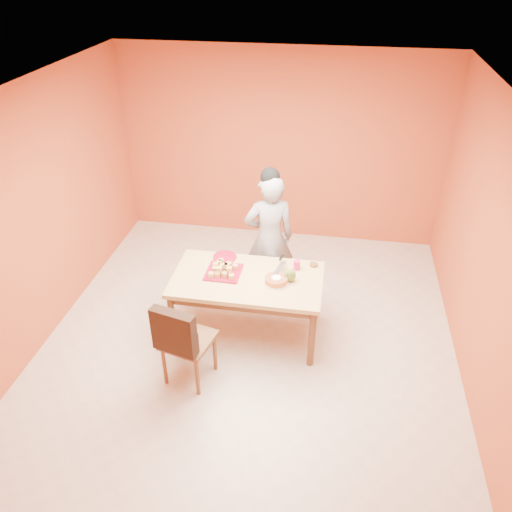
% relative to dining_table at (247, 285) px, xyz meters
% --- Properties ---
extents(floor, '(5.00, 5.00, 0.00)m').
position_rel_dining_table_xyz_m(floor, '(0.04, -0.17, -0.67)').
color(floor, beige).
rests_on(floor, ground).
extents(ceiling, '(5.00, 5.00, 0.00)m').
position_rel_dining_table_xyz_m(ceiling, '(0.04, -0.17, 2.03)').
color(ceiling, white).
rests_on(ceiling, wall_back).
extents(wall_back, '(4.50, 0.00, 4.50)m').
position_rel_dining_table_xyz_m(wall_back, '(0.04, 2.33, 0.68)').
color(wall_back, '#B74E2A').
rests_on(wall_back, floor).
extents(wall_left, '(0.00, 5.00, 5.00)m').
position_rel_dining_table_xyz_m(wall_left, '(-2.21, -0.17, 0.68)').
color(wall_left, '#B74E2A').
rests_on(wall_left, floor).
extents(wall_right, '(0.00, 5.00, 5.00)m').
position_rel_dining_table_xyz_m(wall_right, '(2.29, -0.17, 0.68)').
color(wall_right, '#B74E2A').
rests_on(wall_right, floor).
extents(dining_table, '(1.60, 0.90, 0.76)m').
position_rel_dining_table_xyz_m(dining_table, '(0.00, 0.00, 0.00)').
color(dining_table, tan).
rests_on(dining_table, floor).
extents(dining_chair, '(0.56, 0.63, 1.00)m').
position_rel_dining_table_xyz_m(dining_chair, '(-0.45, -0.78, -0.15)').
color(dining_chair, brown).
rests_on(dining_chair, floor).
extents(pastry_pile, '(0.33, 0.33, 0.11)m').
position_rel_dining_table_xyz_m(pastry_pile, '(-0.27, 0.05, 0.17)').
color(pastry_pile, tan).
rests_on(pastry_pile, pastry_platter).
extents(person, '(0.68, 0.55, 1.63)m').
position_rel_dining_table_xyz_m(person, '(0.12, 0.76, 0.15)').
color(person, gray).
rests_on(person, floor).
extents(pastry_platter, '(0.37, 0.37, 0.02)m').
position_rel_dining_table_xyz_m(pastry_platter, '(-0.27, 0.05, 0.11)').
color(pastry_platter, maroon).
rests_on(pastry_platter, dining_table).
extents(red_dinner_plate, '(0.35, 0.35, 0.02)m').
position_rel_dining_table_xyz_m(red_dinner_plate, '(-0.32, 0.35, 0.10)').
color(red_dinner_plate, maroon).
rests_on(red_dinner_plate, dining_table).
extents(white_cake_plate, '(0.35, 0.35, 0.01)m').
position_rel_dining_table_xyz_m(white_cake_plate, '(0.32, -0.04, 0.10)').
color(white_cake_plate, silver).
rests_on(white_cake_plate, dining_table).
extents(sponge_cake, '(0.31, 0.31, 0.05)m').
position_rel_dining_table_xyz_m(sponge_cake, '(0.32, -0.04, 0.13)').
color(sponge_cake, '#CE7135').
rests_on(sponge_cake, white_cake_plate).
extents(cake_server, '(0.12, 0.28, 0.01)m').
position_rel_dining_table_xyz_m(cake_server, '(0.33, 0.14, 0.17)').
color(cake_server, silver).
rests_on(cake_server, sponge_cake).
extents(egg_ornament, '(0.14, 0.12, 0.15)m').
position_rel_dining_table_xyz_m(egg_ornament, '(0.45, 0.02, 0.17)').
color(egg_ornament, olive).
rests_on(egg_ornament, dining_table).
extents(magenta_glass, '(0.07, 0.07, 0.10)m').
position_rel_dining_table_xyz_m(magenta_glass, '(0.50, 0.25, 0.15)').
color(magenta_glass, '#C91E6D').
rests_on(magenta_glass, dining_table).
extents(checker_tin, '(0.10, 0.10, 0.03)m').
position_rel_dining_table_xyz_m(checker_tin, '(0.68, 0.35, 0.11)').
color(checker_tin, '#38190F').
rests_on(checker_tin, dining_table).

